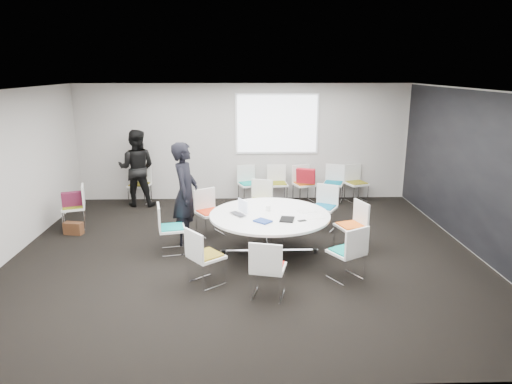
{
  "coord_description": "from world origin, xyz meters",
  "views": [
    {
      "loc": [
        -0.05,
        -7.45,
        3.13
      ],
      "look_at": [
        0.2,
        0.4,
        1.0
      ],
      "focal_mm": 32.0,
      "sensor_mm": 36.0,
      "label": 1
    }
  ],
  "objects_px": {
    "chair_back_c": "(304,191)",
    "person_main": "(185,193)",
    "chair_back_a": "(249,191)",
    "person_back": "(137,168)",
    "chair_ring_h": "(346,263)",
    "cup": "(268,208)",
    "chair_ring_e": "(172,238)",
    "chair_ring_d": "(210,221)",
    "chair_back_b": "(277,191)",
    "chair_spare_left": "(75,215)",
    "chair_back_d": "(333,190)",
    "chair_back_e": "(356,190)",
    "chair_ring_b": "(324,216)",
    "conference_table": "(270,226)",
    "brown_bag": "(73,228)",
    "chair_ring_f": "(206,267)",
    "chair_person_back": "(140,192)",
    "chair_ring_a": "(351,235)",
    "chair_ring_g": "(268,279)",
    "maroon_bag": "(72,199)",
    "laptop": "(240,214)",
    "chair_ring_c": "(260,210)"
  },
  "relations": [
    {
      "from": "chair_back_c",
      "to": "person_main",
      "type": "height_order",
      "value": "person_main"
    },
    {
      "from": "chair_back_a",
      "to": "person_back",
      "type": "bearing_deg",
      "value": -16.38
    },
    {
      "from": "chair_ring_h",
      "to": "cup",
      "type": "height_order",
      "value": "chair_ring_h"
    },
    {
      "from": "chair_ring_e",
      "to": "chair_ring_h",
      "type": "height_order",
      "value": "same"
    },
    {
      "from": "chair_ring_d",
      "to": "chair_back_b",
      "type": "bearing_deg",
      "value": -156.37
    },
    {
      "from": "chair_ring_d",
      "to": "chair_spare_left",
      "type": "relative_size",
      "value": 1.0
    },
    {
      "from": "chair_ring_h",
      "to": "chair_back_d",
      "type": "xyz_separation_m",
      "value": [
        0.63,
        4.25,
        0.0
      ]
    },
    {
      "from": "chair_back_e",
      "to": "chair_ring_e",
      "type": "bearing_deg",
      "value": 18.17
    },
    {
      "from": "chair_ring_b",
      "to": "chair_back_c",
      "type": "relative_size",
      "value": 1.0
    },
    {
      "from": "conference_table",
      "to": "brown_bag",
      "type": "xyz_separation_m",
      "value": [
        -3.77,
        1.09,
        -0.4
      ]
    },
    {
      "from": "chair_spare_left",
      "to": "cup",
      "type": "height_order",
      "value": "chair_spare_left"
    },
    {
      "from": "chair_ring_h",
      "to": "chair_back_b",
      "type": "distance_m",
      "value": 4.31
    },
    {
      "from": "chair_ring_f",
      "to": "chair_back_c",
      "type": "relative_size",
      "value": 1.0
    },
    {
      "from": "chair_ring_f",
      "to": "chair_back_c",
      "type": "xyz_separation_m",
      "value": [
        2.04,
        4.3,
        0.0
      ]
    },
    {
      "from": "chair_ring_f",
      "to": "chair_person_back",
      "type": "height_order",
      "value": "same"
    },
    {
      "from": "chair_ring_b",
      "to": "chair_ring_h",
      "type": "distance_m",
      "value": 2.29
    },
    {
      "from": "chair_ring_a",
      "to": "chair_ring_h",
      "type": "bearing_deg",
      "value": 145.25
    },
    {
      "from": "chair_ring_g",
      "to": "chair_spare_left",
      "type": "xyz_separation_m",
      "value": [
        -3.73,
        3.0,
        0.0
      ]
    },
    {
      "from": "chair_ring_b",
      "to": "chair_ring_g",
      "type": "relative_size",
      "value": 1.0
    },
    {
      "from": "chair_person_back",
      "to": "maroon_bag",
      "type": "distance_m",
      "value": 2.04
    },
    {
      "from": "chair_back_d",
      "to": "chair_person_back",
      "type": "relative_size",
      "value": 1.0
    },
    {
      "from": "chair_ring_g",
      "to": "person_main",
      "type": "xyz_separation_m",
      "value": [
        -1.39,
        2.18,
        0.66
      ]
    },
    {
      "from": "conference_table",
      "to": "laptop",
      "type": "xyz_separation_m",
      "value": [
        -0.51,
        -0.02,
        0.22
      ]
    },
    {
      "from": "chair_ring_h",
      "to": "person_back",
      "type": "relative_size",
      "value": 0.49
    },
    {
      "from": "chair_spare_left",
      "to": "chair_back_d",
      "type": "bearing_deg",
      "value": -89.82
    },
    {
      "from": "conference_table",
      "to": "chair_ring_d",
      "type": "distance_m",
      "value": 1.51
    },
    {
      "from": "conference_table",
      "to": "chair_ring_a",
      "type": "bearing_deg",
      "value": 5.17
    },
    {
      "from": "person_main",
      "to": "cup",
      "type": "relative_size",
      "value": 20.85
    },
    {
      "from": "chair_ring_c",
      "to": "chair_back_c",
      "type": "xyz_separation_m",
      "value": [
        1.13,
        1.48,
        0.0
      ]
    },
    {
      "from": "chair_ring_a",
      "to": "chair_spare_left",
      "type": "bearing_deg",
      "value": 57.45
    },
    {
      "from": "chair_ring_c",
      "to": "chair_spare_left",
      "type": "xyz_separation_m",
      "value": [
        -3.74,
        -0.26,
        0.0
      ]
    },
    {
      "from": "chair_back_c",
      "to": "cup",
      "type": "distance_m",
      "value": 3.21
    },
    {
      "from": "chair_ring_d",
      "to": "conference_table",
      "type": "bearing_deg",
      "value": 105.27
    },
    {
      "from": "laptop",
      "to": "brown_bag",
      "type": "distance_m",
      "value": 3.5
    },
    {
      "from": "chair_back_c",
      "to": "conference_table",
      "type": "bearing_deg",
      "value": 54.14
    },
    {
      "from": "chair_ring_c",
      "to": "person_main",
      "type": "distance_m",
      "value": 1.88
    },
    {
      "from": "chair_ring_c",
      "to": "chair_back_b",
      "type": "xyz_separation_m",
      "value": [
        0.49,
        1.51,
        0.0
      ]
    },
    {
      "from": "chair_ring_h",
      "to": "chair_ring_d",
      "type": "bearing_deg",
      "value": 106.43
    },
    {
      "from": "chair_ring_g",
      "to": "cup",
      "type": "height_order",
      "value": "chair_ring_g"
    },
    {
      "from": "chair_ring_g",
      "to": "chair_back_a",
      "type": "distance_m",
      "value": 4.78
    },
    {
      "from": "laptop",
      "to": "maroon_bag",
      "type": "xyz_separation_m",
      "value": [
        -3.35,
        1.45,
        -0.12
      ]
    },
    {
      "from": "chair_back_a",
      "to": "cup",
      "type": "relative_size",
      "value": 9.78
    },
    {
      "from": "chair_back_d",
      "to": "chair_spare_left",
      "type": "height_order",
      "value": "same"
    },
    {
      "from": "laptop",
      "to": "chair_back_a",
      "type": "bearing_deg",
      "value": -38.43
    },
    {
      "from": "conference_table",
      "to": "chair_ring_e",
      "type": "distance_m",
      "value": 1.73
    },
    {
      "from": "chair_ring_a",
      "to": "chair_back_b",
      "type": "relative_size",
      "value": 1.0
    },
    {
      "from": "chair_back_c",
      "to": "person_main",
      "type": "relative_size",
      "value": 0.47
    },
    {
      "from": "chair_ring_b",
      "to": "chair_spare_left",
      "type": "bearing_deg",
      "value": 27.33
    },
    {
      "from": "conference_table",
      "to": "cup",
      "type": "bearing_deg",
      "value": 95.56
    },
    {
      "from": "chair_ring_e",
      "to": "person_main",
      "type": "height_order",
      "value": "person_main"
    }
  ]
}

